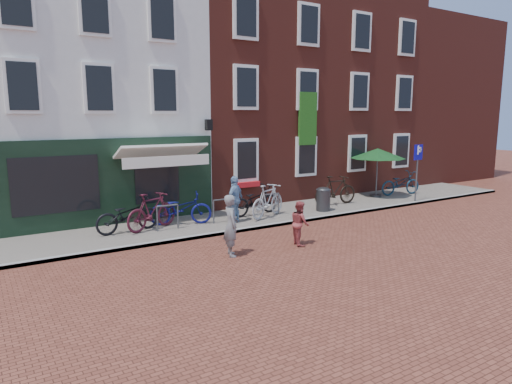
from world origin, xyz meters
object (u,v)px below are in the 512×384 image
bicycle_5 (335,190)px  bicycle_6 (400,183)px  bicycle_2 (181,209)px  cafe_person (235,199)px  boy (300,223)px  parasol (378,152)px  bicycle_4 (255,200)px  bicycle_3 (268,201)px  woman (231,225)px  parking_sign (418,163)px  bicycle_1 (152,211)px  bicycle_0 (128,215)px  litter_bin (323,198)px

bicycle_5 → bicycle_6: bicycle_5 is taller
bicycle_6 → bicycle_2: bearing=100.3°
bicycle_2 → bicycle_5: size_ratio=1.03×
bicycle_2 → cafe_person: bearing=-91.2°
boy → bicycle_2: boy is taller
parasol → bicycle_4: size_ratio=1.18×
parasol → cafe_person: parasol is taller
boy → bicycle_3: (0.97, 3.15, 0.05)m
cafe_person → bicycle_4: size_ratio=0.77×
woman → bicycle_6: size_ratio=0.81×
parasol → woman: parasol is taller
woman → cafe_person: 3.48m
woman → bicycle_4: woman is taller
parking_sign → bicycle_4: parking_sign is taller
parasol → bicycle_3: size_ratio=1.22×
parking_sign → bicycle_4: bearing=169.4°
parking_sign → bicycle_3: parking_sign is taller
woman → bicycle_4: size_ratio=0.81×
bicycle_4 → bicycle_5: bicycle_5 is taller
parking_sign → bicycle_1: size_ratio=1.20×
bicycle_4 → bicycle_5: bearing=-99.6°
parking_sign → bicycle_3: bearing=173.6°
parking_sign → cafe_person: bearing=174.9°
parasol → bicycle_1: parasol is taller
bicycle_2 → bicycle_6: 10.88m
bicycle_1 → bicycle_3: 4.18m
cafe_person → bicycle_6: (9.15, 0.64, -0.26)m
bicycle_0 → bicycle_1: bearing=-104.1°
bicycle_1 → bicycle_6: (11.92, 0.11, -0.06)m
litter_bin → bicycle_6: bearing=8.8°
bicycle_2 → bicycle_3: bearing=-81.7°
bicycle_2 → boy: bearing=-130.7°
parking_sign → bicycle_1: bearing=173.4°
bicycle_1 → woman: bearing=173.6°
woman → bicycle_5: woman is taller
bicycle_1 → bicycle_6: 11.92m
cafe_person → bicycle_5: size_ratio=0.80×
cafe_person → bicycle_6: size_ratio=0.77×
bicycle_3 → bicycle_1: bearing=58.8°
cafe_person → bicycle_0: (-3.54, 0.62, -0.26)m
parking_sign → boy: size_ratio=1.86×
bicycle_1 → bicycle_4: (3.98, 0.07, -0.06)m
parasol → woman: 10.52m
cafe_person → boy: bearing=65.7°
cafe_person → bicycle_2: bearing=-52.8°
parasol → bicycle_6: 1.98m
boy → bicycle_5: (4.60, 3.58, 0.05)m
boy → litter_bin: bearing=-32.9°
woman → bicycle_2: 3.64m
woman → bicycle_0: bearing=41.5°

